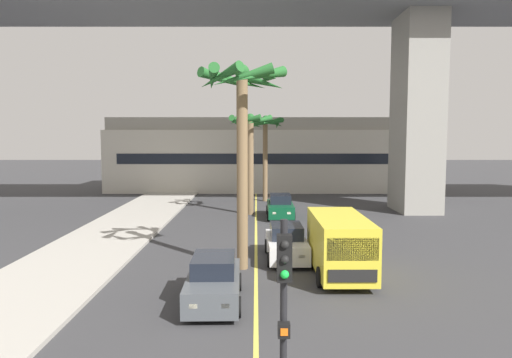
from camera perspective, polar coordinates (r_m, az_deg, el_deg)
The scene contains 12 objects.
sidewalk_left at distance 19.32m, azimuth -25.03°, elevation -11.81°, with size 4.80×80.00×0.15m, color #ADA89E.
lane_stripe_center at distance 25.32m, azimuth 0.01°, elevation -7.50°, with size 0.14×56.00×0.01m, color #DBCC4C.
bridge_overpass at distance 36.53m, azimuth 1.78°, elevation 19.89°, with size 84.01×8.00×18.43m.
pier_building_backdrop at distance 49.73m, azimuth 0.01°, elevation 2.90°, with size 29.49×8.04×7.32m.
car_queue_front at distance 32.82m, azimuth 2.89°, elevation -3.32°, with size 1.84×4.10×1.56m.
car_queue_second at distance 16.39m, azimuth -5.04°, elevation -12.01°, with size 1.92×4.14×1.56m.
car_queue_third at distance 21.88m, azimuth 3.62°, elevation -7.62°, with size 1.90×4.13×1.56m.
delivery_van at distance 19.55m, azimuth 9.88°, elevation -7.53°, with size 2.18×5.26×2.36m.
traffic_light_median_near at distance 8.14m, azimuth 3.30°, elevation -15.27°, with size 0.24×0.37×4.20m.
palm_tree_near_median at distance 33.62m, azimuth -0.68°, elevation 5.12°, with size 3.16×3.22×7.09m.
palm_tree_mid_median at distance 19.78m, azimuth -1.70°, elevation 8.48°, with size 3.72×3.72×8.44m.
palm_tree_far_median at distance 40.64m, azimuth 1.13°, elevation 5.62°, with size 3.21×3.23×7.19m.
Camera 1 is at (0.00, -0.71, 5.55)m, focal length 33.74 mm.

